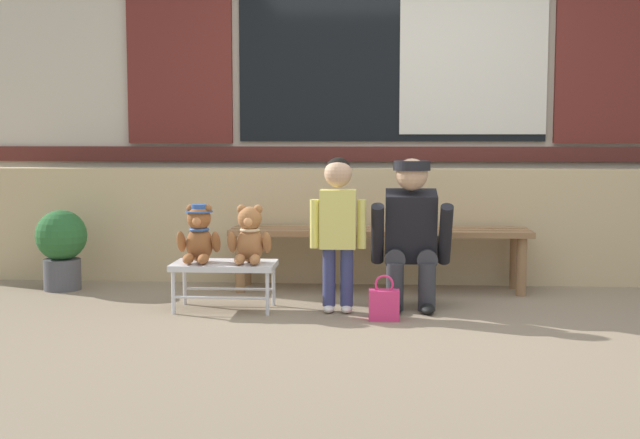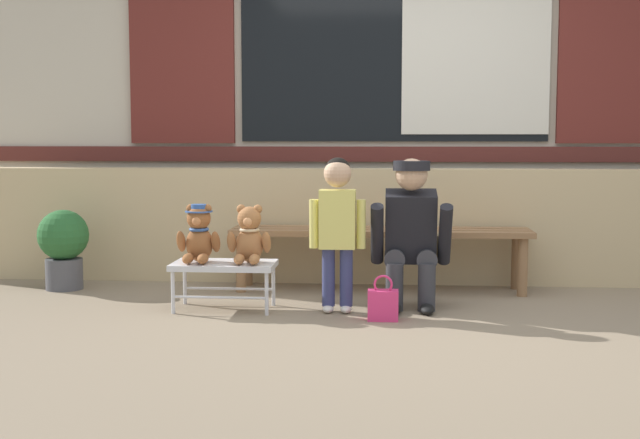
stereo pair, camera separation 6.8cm
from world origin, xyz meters
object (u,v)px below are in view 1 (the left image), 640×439
object	(u,v)px
potted_plant	(61,245)
handbag_on_ground	(384,304)
teddy_bear_with_hat	(199,235)
adult_crouching	(412,233)
teddy_bear_plain	(250,237)
wooden_bench_long	(379,238)
child_standing	(338,217)
small_display_bench	(224,268)

from	to	relation	value
potted_plant	handbag_on_ground	bearing A→B (deg)	-20.16
teddy_bear_with_hat	adult_crouching	xyz separation A→B (m)	(1.33, 0.14, 0.01)
teddy_bear_plain	adult_crouching	size ratio (longest dim) A/B	0.38
potted_plant	adult_crouching	bearing A→B (deg)	-10.82
adult_crouching	handbag_on_ground	xyz separation A→B (m)	(-0.18, -0.37, -0.38)
wooden_bench_long	teddy_bear_with_hat	xyz separation A→B (m)	(-1.13, -0.74, 0.10)
teddy_bear_plain	adult_crouching	bearing A→B (deg)	7.62
wooden_bench_long	teddy_bear_with_hat	world-z (taller)	teddy_bear_with_hat
adult_crouching	child_standing	bearing A→B (deg)	-160.90
wooden_bench_long	small_display_bench	distance (m)	1.22
small_display_bench	potted_plant	size ratio (longest dim) A/B	1.12
wooden_bench_long	potted_plant	distance (m)	2.25
wooden_bench_long	potted_plant	size ratio (longest dim) A/B	3.68
wooden_bench_long	child_standing	world-z (taller)	child_standing
wooden_bench_long	child_standing	xyz separation A→B (m)	(-0.26, -0.76, 0.22)
teddy_bear_plain	handbag_on_ground	size ratio (longest dim) A/B	1.34
child_standing	small_display_bench	bearing A→B (deg)	178.16
handbag_on_ground	wooden_bench_long	bearing A→B (deg)	91.67
child_standing	adult_crouching	xyz separation A→B (m)	(0.46, 0.16, -0.11)
small_display_bench	child_standing	size ratio (longest dim) A/B	0.67
child_standing	handbag_on_ground	distance (m)	0.61
handbag_on_ground	child_standing	bearing A→B (deg)	143.99
potted_plant	child_standing	bearing A→B (deg)	-17.53
wooden_bench_long	adult_crouching	bearing A→B (deg)	-71.11
teddy_bear_with_hat	wooden_bench_long	bearing A→B (deg)	33.21
child_standing	adult_crouching	world-z (taller)	child_standing
teddy_bear_with_hat	handbag_on_ground	size ratio (longest dim) A/B	1.34
teddy_bear_plain	handbag_on_ground	world-z (taller)	teddy_bear_plain
child_standing	potted_plant	bearing A→B (deg)	162.47
teddy_bear_with_hat	handbag_on_ground	world-z (taller)	teddy_bear_with_hat
wooden_bench_long	adult_crouching	distance (m)	0.65
teddy_bear_plain	potted_plant	xyz separation A→B (m)	(-1.44, 0.61, -0.14)
handbag_on_ground	potted_plant	distance (m)	2.44
wooden_bench_long	handbag_on_ground	world-z (taller)	wooden_bench_long
small_display_bench	teddy_bear_with_hat	bearing A→B (deg)	179.23
teddy_bear_with_hat	handbag_on_ground	distance (m)	1.24
teddy_bear_plain	handbag_on_ground	bearing A→B (deg)	-15.41
adult_crouching	handbag_on_ground	size ratio (longest dim) A/B	3.49
teddy_bear_plain	potted_plant	size ratio (longest dim) A/B	0.64
teddy_bear_plain	handbag_on_ground	distance (m)	0.94
wooden_bench_long	small_display_bench	xyz separation A→B (m)	(-0.97, -0.74, -0.11)
handbag_on_ground	teddy_bear_with_hat	bearing A→B (deg)	168.69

